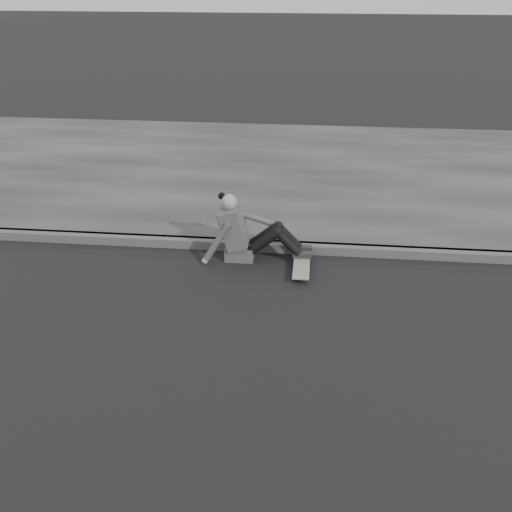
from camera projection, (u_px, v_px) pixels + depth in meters
The scene contains 4 objects.
curb at pixel (501, 257), 7.24m from camera, with size 24.00×0.16×0.12m, color #4C4C4C.
sidewalk at pixel (453, 177), 9.91m from camera, with size 24.00×6.00×0.12m, color #363636.
skateboard at pixel (302, 264), 7.04m from camera, with size 0.20×0.78×0.09m.
seated_woman at pixel (245, 232), 7.19m from camera, with size 1.38×0.46×0.88m.
Camera 1 is at (-2.44, -4.12, 3.42)m, focal length 40.00 mm.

